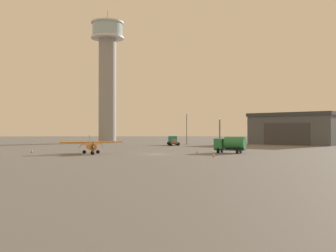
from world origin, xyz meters
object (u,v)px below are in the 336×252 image
truck_fuel_tanker_green (231,144)px  truck_flatbed_teal (173,141)px  airplane_orange (91,145)px  traffic_cone_mid_apron (197,151)px  control_tower (107,71)px  light_post_east (220,129)px  traffic_cone_near_right (214,155)px  traffic_cone_near_left (32,151)px  light_post_centre (219,128)px  light_post_north (187,126)px

truck_fuel_tanker_green → truck_flatbed_teal: truck_fuel_tanker_green is taller
airplane_orange → traffic_cone_mid_apron: 19.11m
control_tower → airplane_orange: bearing=-86.6°
truck_fuel_tanker_green → light_post_east: light_post_east is taller
traffic_cone_near_right → traffic_cone_near_left: bearing=156.9°
traffic_cone_mid_apron → airplane_orange: bearing=-177.9°
traffic_cone_near_left → traffic_cone_mid_apron: 31.01m
light_post_centre → traffic_cone_near_left: 66.00m
truck_flatbed_teal → traffic_cone_mid_apron: truck_flatbed_teal is taller
light_post_east → light_post_centre: light_post_centre is taller
light_post_east → traffic_cone_mid_apron: size_ratio=11.67×
light_post_centre → traffic_cone_near_right: light_post_centre is taller
light_post_north → control_tower: bearing=140.5°
light_post_east → light_post_north: 12.47m
control_tower → traffic_cone_mid_apron: 70.29m
airplane_orange → truck_fuel_tanker_green: (25.29, 0.92, 0.18)m
truck_fuel_tanker_green → traffic_cone_near_right: truck_fuel_tanker_green is taller
truck_fuel_tanker_green → light_post_east: 47.80m
control_tower → traffic_cone_near_right: 79.58m
light_post_north → light_post_centre: (11.55, 10.96, -0.56)m
truck_fuel_tanker_green → traffic_cone_near_left: (-37.01, 3.60, -1.35)m
airplane_orange → light_post_north: bearing=140.2°
light_post_east → traffic_cone_near_left: 62.00m
control_tower → airplane_orange: 66.84m
truck_fuel_tanker_green → traffic_cone_near_left: bearing=23.5°
light_post_north → traffic_cone_near_left: size_ratio=13.28×
light_post_east → light_post_centre: 4.94m
truck_fuel_tanker_green → light_post_north: light_post_north is taller
traffic_cone_mid_apron → light_post_centre: bearing=75.3°
light_post_centre → traffic_cone_mid_apron: bearing=-104.7°
truck_flatbed_teal → traffic_cone_mid_apron: bearing=-179.0°
control_tower → truck_flatbed_teal: (20.79, -24.13, -23.15)m
truck_flatbed_teal → light_post_north: (4.21, 3.52, 4.16)m
light_post_north → truck_flatbed_teal: bearing=-140.1°
traffic_cone_near_right → traffic_cone_mid_apron: size_ratio=0.97×
light_post_centre → traffic_cone_mid_apron: light_post_centre is taller
airplane_orange → truck_flatbed_teal: (17.05, 38.56, -0.27)m
truck_flatbed_teal → traffic_cone_near_right: (3.41, -47.75, -0.92)m
traffic_cone_near_right → traffic_cone_mid_apron: 9.99m
light_post_north → traffic_cone_near_left: light_post_north is taller
airplane_orange → traffic_cone_near_right: bearing=52.8°
truck_flatbed_teal → light_post_centre: light_post_centre is taller
truck_fuel_tanker_green → light_post_east: (6.84, 47.22, 2.97)m
truck_fuel_tanker_green → light_post_centre: light_post_centre is taller
light_post_north → traffic_cone_mid_apron: size_ratio=13.83×
traffic_cone_near_right → traffic_cone_mid_apron: traffic_cone_mid_apron is taller
truck_flatbed_teal → traffic_cone_near_left: 44.58m
light_post_centre → traffic_cone_near_right: 63.60m
traffic_cone_near_right → truck_fuel_tanker_green: bearing=64.5°
truck_flatbed_teal → light_post_east: 18.19m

